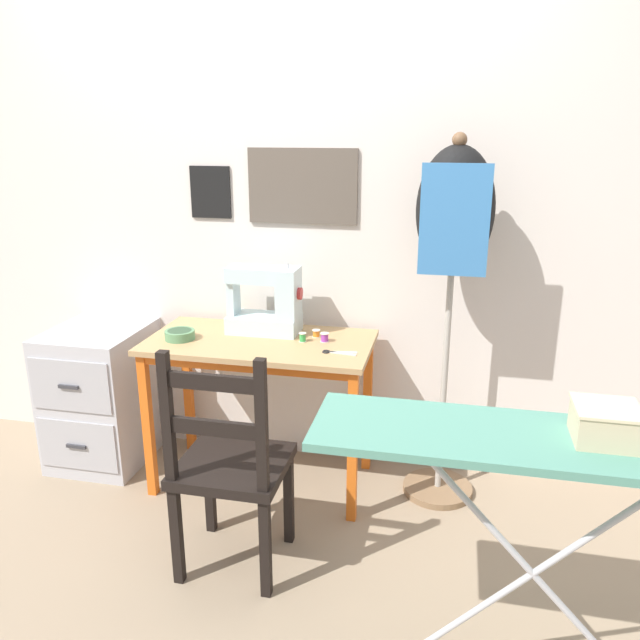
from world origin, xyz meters
The scene contains 14 objects.
ground_plane centered at (0.00, 0.00, 0.00)m, with size 14.00×14.00×0.00m, color gray.
wall_back centered at (0.00, 0.59, 1.28)m, with size 10.00×0.07×2.55m.
sewing_table centered at (0.00, 0.25, 0.62)m, with size 1.01×0.52×0.72m.
sewing_machine centered at (0.01, 0.38, 0.86)m, with size 0.35×0.18×0.33m.
fabric_bowl centered at (-0.35, 0.19, 0.74)m, with size 0.13×0.13×0.04m.
scissors centered at (0.36, 0.17, 0.72)m, with size 0.15×0.04×0.01m.
thread_spool_near_machine centered at (0.20, 0.28, 0.74)m, with size 0.03×0.03×0.04m.
thread_spool_mid_table centered at (0.24, 0.35, 0.73)m, with size 0.04×0.04×0.03m.
thread_spool_far_edge centered at (0.29, 0.30, 0.74)m, with size 0.04×0.04×0.04m.
wooden_chair centered at (0.07, -0.35, 0.43)m, with size 0.40×0.38×0.92m.
filing_cabinet centered at (-0.85, 0.31, 0.35)m, with size 0.44×0.53×0.69m.
dress_form centered at (0.83, 0.33, 1.20)m, with size 0.32×0.32×1.62m.
ironing_board centered at (1.11, -0.69, 0.80)m, with size 1.27×0.34×0.85m.
storage_box centered at (1.25, -0.67, 0.89)m, with size 0.17×0.16×0.10m.
Camera 1 is at (0.83, -2.27, 1.63)m, focal length 35.00 mm.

